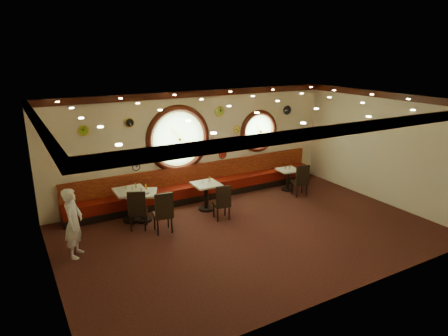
# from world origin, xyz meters

# --- Properties ---
(floor) EXTENTS (9.00, 6.00, 0.00)m
(floor) POSITION_xyz_m (0.00, 0.00, 0.00)
(floor) COLOR black
(floor) RESTS_ON ground
(ceiling) EXTENTS (9.00, 6.00, 0.02)m
(ceiling) POSITION_xyz_m (0.00, 0.00, 3.20)
(ceiling) COLOR gold
(ceiling) RESTS_ON wall_back
(wall_back) EXTENTS (9.00, 0.02, 3.20)m
(wall_back) POSITION_xyz_m (0.00, 3.00, 1.60)
(wall_back) COLOR #ECE1C5
(wall_back) RESTS_ON floor
(wall_front) EXTENTS (9.00, 0.02, 3.20)m
(wall_front) POSITION_xyz_m (0.00, -3.00, 1.60)
(wall_front) COLOR #ECE1C5
(wall_front) RESTS_ON floor
(wall_left) EXTENTS (0.02, 6.00, 3.20)m
(wall_left) POSITION_xyz_m (-4.50, 0.00, 1.60)
(wall_left) COLOR #ECE1C5
(wall_left) RESTS_ON floor
(wall_right) EXTENTS (0.02, 6.00, 3.20)m
(wall_right) POSITION_xyz_m (4.50, 0.00, 1.60)
(wall_right) COLOR #ECE1C5
(wall_right) RESTS_ON floor
(molding_back) EXTENTS (9.00, 0.10, 0.18)m
(molding_back) POSITION_xyz_m (0.00, 2.95, 3.11)
(molding_back) COLOR #320F09
(molding_back) RESTS_ON wall_back
(molding_front) EXTENTS (9.00, 0.10, 0.18)m
(molding_front) POSITION_xyz_m (0.00, -2.95, 3.11)
(molding_front) COLOR #320F09
(molding_front) RESTS_ON wall_back
(molding_left) EXTENTS (0.10, 6.00, 0.18)m
(molding_left) POSITION_xyz_m (-4.45, 0.00, 3.11)
(molding_left) COLOR #320F09
(molding_left) RESTS_ON wall_back
(molding_right) EXTENTS (0.10, 6.00, 0.18)m
(molding_right) POSITION_xyz_m (4.45, 0.00, 3.11)
(molding_right) COLOR #320F09
(molding_right) RESTS_ON wall_back
(banquette_base) EXTENTS (8.00, 0.55, 0.20)m
(banquette_base) POSITION_xyz_m (0.00, 2.72, 0.10)
(banquette_base) COLOR black
(banquette_base) RESTS_ON floor
(banquette_seat) EXTENTS (8.00, 0.55, 0.30)m
(banquette_seat) POSITION_xyz_m (0.00, 2.72, 0.35)
(banquette_seat) COLOR #5B0D07
(banquette_seat) RESTS_ON banquette_base
(banquette_back) EXTENTS (8.00, 0.10, 0.55)m
(banquette_back) POSITION_xyz_m (0.00, 2.94, 0.75)
(banquette_back) COLOR #660810
(banquette_back) RESTS_ON wall_back
(porthole_left_glass) EXTENTS (1.66, 0.02, 1.66)m
(porthole_left_glass) POSITION_xyz_m (-0.60, 3.00, 1.85)
(porthole_left_glass) COLOR #9CD37E
(porthole_left_glass) RESTS_ON wall_back
(porthole_left_frame) EXTENTS (1.98, 0.18, 1.98)m
(porthole_left_frame) POSITION_xyz_m (-0.60, 2.98, 1.85)
(porthole_left_frame) COLOR #320F09
(porthole_left_frame) RESTS_ON wall_back
(porthole_left_ring) EXTENTS (1.61, 0.03, 1.61)m
(porthole_left_ring) POSITION_xyz_m (-0.60, 2.95, 1.85)
(porthole_left_ring) COLOR gold
(porthole_left_ring) RESTS_ON wall_back
(porthole_right_glass) EXTENTS (1.10, 0.02, 1.10)m
(porthole_right_glass) POSITION_xyz_m (2.20, 3.00, 1.80)
(porthole_right_glass) COLOR #9CD37E
(porthole_right_glass) RESTS_ON wall_back
(porthole_right_frame) EXTENTS (1.38, 0.18, 1.38)m
(porthole_right_frame) POSITION_xyz_m (2.20, 2.98, 1.80)
(porthole_right_frame) COLOR #320F09
(porthole_right_frame) RESTS_ON wall_back
(porthole_right_ring) EXTENTS (1.09, 0.03, 1.09)m
(porthole_right_ring) POSITION_xyz_m (2.20, 2.95, 1.80)
(porthole_right_ring) COLOR gold
(porthole_right_ring) RESTS_ON wall_back
(wall_clock_0) EXTENTS (0.26, 0.03, 0.26)m
(wall_clock_0) POSITION_xyz_m (-3.20, 2.96, 2.35)
(wall_clock_0) COLOR #86B624
(wall_clock_0) RESTS_ON wall_back
(wall_clock_1) EXTENTS (0.36, 0.03, 0.36)m
(wall_clock_1) POSITION_xyz_m (-2.30, 2.96, 1.50)
(wall_clock_1) COLOR yellow
(wall_clock_1) RESTS_ON wall_back
(wall_clock_2) EXTENTS (0.20, 0.03, 0.20)m
(wall_clock_2) POSITION_xyz_m (-1.90, 2.96, 1.20)
(wall_clock_2) COLOR white
(wall_clock_2) RESTS_ON wall_back
(wall_clock_3) EXTENTS (0.32, 0.03, 0.32)m
(wall_clock_3) POSITION_xyz_m (-3.60, 2.96, 1.55)
(wall_clock_3) COLOR red
(wall_clock_3) RESTS_ON wall_back
(wall_clock_4) EXTENTS (0.24, 0.03, 0.24)m
(wall_clock_4) POSITION_xyz_m (-2.00, 2.96, 2.45)
(wall_clock_4) COLOR black
(wall_clock_4) RESTS_ON wall_back
(wall_clock_5) EXTENTS (0.22, 0.03, 0.22)m
(wall_clock_5) POSITION_xyz_m (1.35, 2.96, 1.95)
(wall_clock_5) COLOR #E3DB4B
(wall_clock_5) RESTS_ON wall_back
(wall_clock_6) EXTENTS (0.34, 0.03, 0.34)m
(wall_clock_6) POSITION_xyz_m (3.55, 2.96, 1.45)
(wall_clock_6) COLOR silver
(wall_clock_6) RESTS_ON wall_back
(wall_clock_7) EXTENTS (0.24, 0.03, 0.24)m
(wall_clock_7) POSITION_xyz_m (0.85, 2.96, 1.20)
(wall_clock_7) COLOR red
(wall_clock_7) RESTS_ON wall_back
(wall_clock_8) EXTENTS (0.30, 0.03, 0.30)m
(wall_clock_8) POSITION_xyz_m (0.75, 2.96, 2.55)
(wall_clock_8) COLOR #95B93A
(wall_clock_8) RESTS_ON wall_back
(wall_clock_9) EXTENTS (0.28, 0.03, 0.28)m
(wall_clock_9) POSITION_xyz_m (3.30, 2.96, 2.40)
(wall_clock_9) COLOR black
(wall_clock_9) RESTS_ON wall_back
(table_a) EXTENTS (0.79, 0.79, 0.85)m
(table_a) POSITION_xyz_m (-2.34, 2.15, 0.54)
(table_a) COLOR black
(table_a) RESTS_ON floor
(table_b) EXTENTS (0.96, 0.96, 0.80)m
(table_b) POSITION_xyz_m (-2.08, 2.01, 0.50)
(table_b) COLOR black
(table_b) RESTS_ON floor
(table_c) EXTENTS (0.71, 0.71, 0.78)m
(table_c) POSITION_xyz_m (-0.29, 1.85, 0.49)
(table_c) COLOR black
(table_c) RESTS_ON floor
(table_d) EXTENTS (0.70, 0.70, 0.69)m
(table_d) POSITION_xyz_m (2.71, 2.03, 0.43)
(table_d) COLOR black
(table_d) RESTS_ON floor
(chair_a) EXTENTS (0.58, 0.58, 0.65)m
(chair_a) POSITION_xyz_m (-2.36, 1.52, 0.60)
(chair_a) COLOR black
(chair_a) RESTS_ON floor
(chair_b) EXTENTS (0.50, 0.50, 0.66)m
(chair_b) POSITION_xyz_m (-1.87, 1.04, 0.61)
(chair_b) COLOR black
(chair_b) RESTS_ON floor
(chair_c) EXTENTS (0.47, 0.47, 0.60)m
(chair_c) POSITION_xyz_m (-0.24, 1.02, 0.55)
(chair_c) COLOR black
(chair_c) RESTS_ON floor
(chair_d) EXTENTS (0.52, 0.52, 0.63)m
(chair_d) POSITION_xyz_m (2.68, 1.36, 0.58)
(chair_d) COLOR black
(chair_d) RESTS_ON floor
(condiment_a_salt) EXTENTS (0.03, 0.03, 0.10)m
(condiment_a_salt) POSITION_xyz_m (-2.41, 2.27, 0.90)
(condiment_a_salt) COLOR silver
(condiment_a_salt) RESTS_ON table_a
(condiment_b_salt) EXTENTS (0.04, 0.04, 0.10)m
(condiment_b_salt) POSITION_xyz_m (-2.10, 2.03, 0.85)
(condiment_b_salt) COLOR silver
(condiment_b_salt) RESTS_ON table_b
(condiment_c_salt) EXTENTS (0.03, 0.03, 0.09)m
(condiment_c_salt) POSITION_xyz_m (-0.38, 1.88, 0.82)
(condiment_c_salt) COLOR silver
(condiment_c_salt) RESTS_ON table_c
(condiment_d_salt) EXTENTS (0.04, 0.04, 0.11)m
(condiment_d_salt) POSITION_xyz_m (2.64, 2.08, 0.74)
(condiment_d_salt) COLOR silver
(condiment_d_salt) RESTS_ON table_d
(condiment_a_pepper) EXTENTS (0.04, 0.04, 0.11)m
(condiment_a_pepper) POSITION_xyz_m (-2.30, 2.10, 0.91)
(condiment_a_pepper) COLOR silver
(condiment_a_pepper) RESTS_ON table_a
(condiment_b_pepper) EXTENTS (0.04, 0.04, 0.10)m
(condiment_b_pepper) POSITION_xyz_m (-2.10, 1.94, 0.85)
(condiment_b_pepper) COLOR silver
(condiment_b_pepper) RESTS_ON table_b
(condiment_c_pepper) EXTENTS (0.03, 0.03, 0.09)m
(condiment_c_pepper) POSITION_xyz_m (-0.22, 1.84, 0.82)
(condiment_c_pepper) COLOR silver
(condiment_c_pepper) RESTS_ON table_c
(condiment_d_pepper) EXTENTS (0.03, 0.03, 0.09)m
(condiment_d_pepper) POSITION_xyz_m (2.73, 2.01, 0.73)
(condiment_d_pepper) COLOR silver
(condiment_d_pepper) RESTS_ON table_d
(condiment_a_bottle) EXTENTS (0.04, 0.04, 0.14)m
(condiment_a_bottle) POSITION_xyz_m (-2.17, 2.22, 0.92)
(condiment_a_bottle) COLOR gold
(condiment_a_bottle) RESTS_ON table_a
(condiment_b_bottle) EXTENTS (0.05, 0.05, 0.17)m
(condiment_b_bottle) POSITION_xyz_m (-1.94, 2.06, 0.89)
(condiment_b_bottle) COLOR gold
(condiment_b_bottle) RESTS_ON table_b
(condiment_c_bottle) EXTENTS (0.05, 0.05, 0.16)m
(condiment_c_bottle) POSITION_xyz_m (-0.14, 1.93, 0.86)
(condiment_c_bottle) COLOR gold
(condiment_c_bottle) RESTS_ON table_c
(condiment_d_bottle) EXTENTS (0.05, 0.05, 0.15)m
(condiment_d_bottle) POSITION_xyz_m (2.81, 2.08, 0.76)
(condiment_d_bottle) COLOR gold
(condiment_d_bottle) RESTS_ON table_d
(waiter) EXTENTS (0.60, 0.68, 1.56)m
(waiter) POSITION_xyz_m (-3.95, 0.93, 0.78)
(waiter) COLOR white
(waiter) RESTS_ON floor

